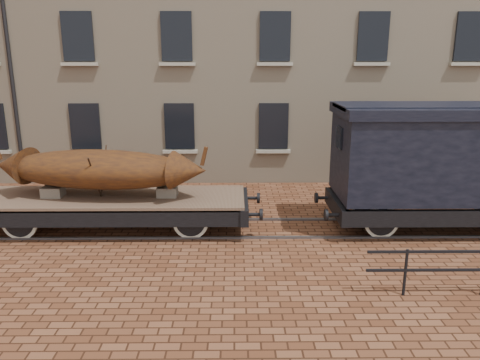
{
  "coord_description": "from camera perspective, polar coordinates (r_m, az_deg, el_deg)",
  "views": [
    {
      "loc": [
        -0.43,
        -12.39,
        4.72
      ],
      "look_at": [
        -0.29,
        0.5,
        1.3
      ],
      "focal_mm": 35.0,
      "sensor_mm": 36.0,
      "label": 1
    }
  ],
  "objects": [
    {
      "name": "flatcar_wagon",
      "position": [
        13.45,
        -15.43,
        -2.71
      ],
      "size": [
        8.32,
        2.26,
        1.26
      ],
      "color": "brown",
      "rests_on": "ground"
    },
    {
      "name": "rail_track",
      "position": [
        13.26,
        1.3,
        -5.87
      ],
      "size": [
        30.0,
        1.52,
        0.06
      ],
      "color": "#59595E",
      "rests_on": "ground"
    },
    {
      "name": "iron_boat",
      "position": [
        13.27,
        -16.8,
        1.29
      ],
      "size": [
        6.0,
        2.28,
        1.46
      ],
      "color": "#5E300F",
      "rests_on": "flatcar_wagon"
    },
    {
      "name": "goods_van",
      "position": [
        13.88,
        23.82,
        3.08
      ],
      "size": [
        6.75,
        2.46,
        3.49
      ],
      "color": "black",
      "rests_on": "ground"
    },
    {
      "name": "warehouse_cream",
      "position": [
        22.76,
        8.62,
        20.45
      ],
      "size": [
        40.0,
        10.19,
        14.0
      ],
      "color": "beige",
      "rests_on": "ground"
    },
    {
      "name": "ground",
      "position": [
        13.27,
        1.3,
        -5.99
      ],
      "size": [
        90.0,
        90.0,
        0.0
      ],
      "primitive_type": "plane",
      "color": "#582E1A"
    }
  ]
}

